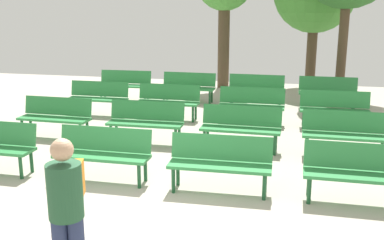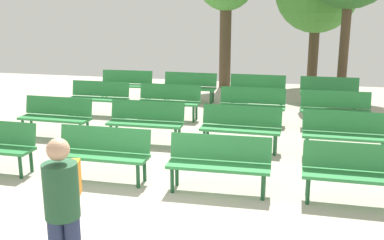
{
  "view_description": "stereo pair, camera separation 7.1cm",
  "coord_description": "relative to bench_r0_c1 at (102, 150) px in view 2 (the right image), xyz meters",
  "views": [
    {
      "loc": [
        2.02,
        -5.12,
        2.87
      ],
      "look_at": [
        0.0,
        3.78,
        0.55
      ],
      "focal_mm": 42.82,
      "sensor_mm": 36.0,
      "label": 1
    },
    {
      "loc": [
        2.09,
        -5.1,
        2.87
      ],
      "look_at": [
        0.0,
        3.78,
        0.55
      ],
      "focal_mm": 42.82,
      "sensor_mm": 36.0,
      "label": 2
    }
  ],
  "objects": [
    {
      "name": "bench_r1_c1",
      "position": [
        0.02,
        2.17,
        0.0
      ],
      "size": [
        1.61,
        0.52,
        0.87
      ],
      "rotation": [
        0.0,
        0.0,
        0.02
      ],
      "color": "#2D8442",
      "rests_on": "ground_plane"
    },
    {
      "name": "bench_r0_c1",
      "position": [
        0.0,
        0.0,
        0.0
      ],
      "size": [
        1.6,
        0.49,
        0.87
      ],
      "rotation": [
        0.0,
        0.0,
        0.0
      ],
      "color": "#2D8442",
      "rests_on": "ground_plane"
    },
    {
      "name": "bench_r3_c0",
      "position": [
        -2.07,
        6.43,
        0.0
      ],
      "size": [
        1.62,
        0.54,
        0.87
      ],
      "rotation": [
        0.0,
        0.0,
        0.04
      ],
      "color": "#2D8442",
      "rests_on": "ground_plane"
    },
    {
      "name": "bench_r0_c3",
      "position": [
        4.04,
        -0.01,
        0.0
      ],
      "size": [
        1.6,
        0.49,
        0.87
      ],
      "rotation": [
        0.0,
        0.0,
        -0.0
      ],
      "color": "#2D8442",
      "rests_on": "ground_plane"
    },
    {
      "name": "bench_r1_c0",
      "position": [
        -2.05,
        2.13,
        0.0
      ],
      "size": [
        1.61,
        0.51,
        0.87
      ],
      "rotation": [
        0.0,
        0.0,
        -0.02
      ],
      "color": "#2D8442",
      "rests_on": "ground_plane"
    },
    {
      "name": "bench_r2_c0",
      "position": [
        -2.02,
        4.32,
        0.0
      ],
      "size": [
        1.6,
        0.5,
        0.87
      ],
      "rotation": [
        0.0,
        0.0,
        0.01
      ],
      "color": "#2D8442",
      "rests_on": "ground_plane"
    },
    {
      "name": "bench_r3_c3",
      "position": [
        3.96,
        6.49,
        0.0
      ],
      "size": [
        1.6,
        0.5,
        0.87
      ],
      "rotation": [
        0.0,
        0.0,
        0.01
      ],
      "color": "#2D8442",
      "rests_on": "ground_plane"
    },
    {
      "name": "bench_r2_c3",
      "position": [
        3.99,
        4.3,
        0.0
      ],
      "size": [
        1.61,
        0.5,
        0.87
      ],
      "rotation": [
        0.0,
        0.0,
        0.01
      ],
      "color": "#2D8442",
      "rests_on": "ground_plane"
    },
    {
      "name": "bench_r1_c2",
      "position": [
        2.03,
        2.17,
        0.0
      ],
      "size": [
        1.61,
        0.5,
        0.87
      ],
      "rotation": [
        0.0,
        0.0,
        -0.01
      ],
      "color": "#2D8442",
      "rests_on": "ground_plane"
    },
    {
      "name": "bench_r2_c2",
      "position": [
        2.03,
        4.32,
        0.0
      ],
      "size": [
        1.6,
        0.49,
        0.87
      ],
      "rotation": [
        0.0,
        0.0,
        0.01
      ],
      "color": "#2D8442",
      "rests_on": "ground_plane"
    },
    {
      "name": "visitor_with_backpack",
      "position": [
        0.94,
        -2.98,
        0.43
      ],
      "size": [
        0.45,
        0.59,
        1.65
      ],
      "rotation": [
        0.0,
        0.0,
        3.45
      ],
      "color": "navy",
      "rests_on": "ground_plane"
    },
    {
      "name": "bench_r3_c1",
      "position": [
        -0.06,
        6.43,
        0.0
      ],
      "size": [
        1.61,
        0.51,
        0.87
      ],
      "rotation": [
        0.0,
        0.0,
        -0.02
      ],
      "color": "#2D8442",
      "rests_on": "ground_plane"
    },
    {
      "name": "bench_r1_c3",
      "position": [
        4.03,
        2.13,
        0.0
      ],
      "size": [
        1.6,
        0.49,
        0.87
      ],
      "rotation": [
        0.0,
        0.0,
        0.0
      ],
      "color": "#2D8442",
      "rests_on": "ground_plane"
    },
    {
      "name": "bench_r3_c2",
      "position": [
        1.95,
        6.47,
        0.0
      ],
      "size": [
        1.61,
        0.5,
        0.87
      ],
      "rotation": [
        0.0,
        0.0,
        -0.01
      ],
      "color": "#2D8442",
      "rests_on": "ground_plane"
    },
    {
      "name": "bench_r2_c1",
      "position": [
        -0.09,
        4.3,
        0.0
      ],
      "size": [
        1.6,
        0.49,
        0.87
      ],
      "rotation": [
        0.0,
        0.0,
        -0.0
      ],
      "color": "#2D8442",
      "rests_on": "ground_plane"
    },
    {
      "name": "ground_plane",
      "position": [
        1.02,
        -1.6,
        -0.5
      ],
      "size": [
        24.0,
        24.0,
        0.0
      ],
      "primitive_type": "plane",
      "color": "#B2A899"
    },
    {
      "name": "bench_r0_c2",
      "position": [
        1.98,
        -0.04,
        0.0
      ],
      "size": [
        1.61,
        0.53,
        0.87
      ],
      "rotation": [
        0.0,
        0.0,
        0.03
      ],
      "color": "#2D8442",
      "rests_on": "ground_plane"
    }
  ]
}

